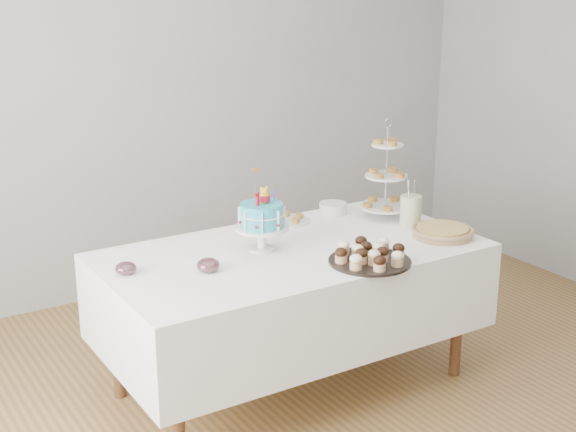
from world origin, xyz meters
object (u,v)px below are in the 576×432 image
table (292,291)px  pastry_plate (287,219)px  birthday_cake (262,229)px  cupcake_tray (370,254)px  tiered_stand (386,176)px  plate_stack (333,208)px  pie (442,231)px  jam_bowl_b (126,268)px  utensil_pitcher (411,210)px  jam_bowl_a (208,265)px

table → pastry_plate: size_ratio=7.56×
birthday_cake → cupcake_tray: bearing=-66.5°
tiered_stand → birthday_cake: bearing=-172.0°
cupcake_tray → table: bearing=120.5°
table → plate_stack: plate_stack is taller
pie → jam_bowl_b: jam_bowl_b is taller
utensil_pitcher → table: bearing=155.1°
birthday_cake → jam_bowl_a: bearing=-178.0°
birthday_cake → utensil_pitcher: 0.90m
birthday_cake → jam_bowl_b: 0.71m
jam_bowl_b → birthday_cake: bearing=-4.2°
table → pie: pie is taller
birthday_cake → tiered_stand: bearing=-8.3°
pie → jam_bowl_a: 1.29m
cupcake_tray → utensil_pitcher: utensil_pitcher is taller
pastry_plate → birthday_cake: bearing=-136.6°
table → jam_bowl_a: 0.57m
pie → plate_stack: 0.70m
birthday_cake → jam_bowl_b: birthday_cake is taller
pie → utensil_pitcher: size_ratio=1.26×
table → tiered_stand: (0.75, 0.19, 0.46)m
pastry_plate → utensil_pitcher: bearing=-38.1°
table → plate_stack: size_ratio=12.08×
utensil_pitcher → pastry_plate: bearing=118.7°
cupcake_tray → pastry_plate: (0.00, 0.77, -0.03)m
pie → plate_stack: bearing=110.3°
jam_bowl_a → pastry_plate: bearing=32.6°
cupcake_tray → jam_bowl_b: (-1.05, 0.48, -0.02)m
cupcake_tray → jam_bowl_a: (-0.71, 0.31, -0.01)m
cupcake_tray → jam_bowl_a: 0.78m
jam_bowl_b → jam_bowl_a: bearing=-26.7°
jam_bowl_a → jam_bowl_b: bearing=153.3°
jam_bowl_b → utensil_pitcher: utensil_pitcher is taller
table → cupcake_tray: bearing=-59.5°
birthday_cake → jam_bowl_b: size_ratio=4.18×
pie → plate_stack: plate_stack is taller
jam_bowl_a → birthday_cake: bearing=18.3°
utensil_pitcher → plate_stack: bearing=94.6°
birthday_cake → tiered_stand: size_ratio=0.74×
birthday_cake → pastry_plate: bearing=27.1°
pastry_plate → utensil_pitcher: 0.69m
table → pastry_plate: (0.22, 0.40, 0.24)m
table → pie: bearing=-18.3°
pie → pastry_plate: bearing=130.4°
tiered_stand → utensil_pitcher: size_ratio=2.17×
table → cupcake_tray: 0.50m
pastry_plate → plate_stack: bearing=-0.0°
pastry_plate → table: bearing=-118.7°
birthday_cake → pastry_plate: size_ratio=1.65×
table → tiered_stand: size_ratio=3.37×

